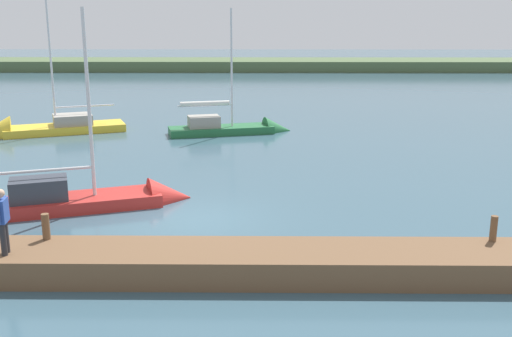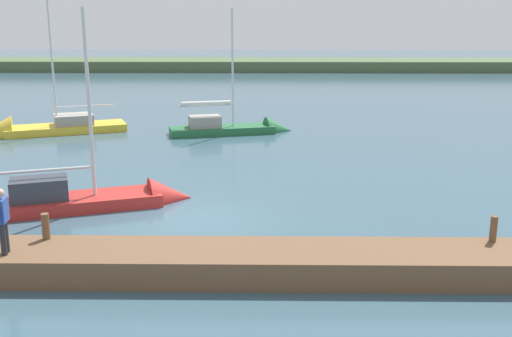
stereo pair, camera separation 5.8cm
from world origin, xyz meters
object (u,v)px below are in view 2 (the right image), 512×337
at_px(person_on_dock, 2,217).
at_px(sailboat_mid_channel, 98,203).
at_px(mooring_post_far, 493,229).
at_px(sailboat_inner_slip, 38,132).
at_px(sailboat_behind_pier, 238,131).
at_px(mooring_post_near, 46,226).

bearing_deg(person_on_dock, sailboat_mid_channel, -102.48).
height_order(mooring_post_far, sailboat_inner_slip, sailboat_inner_slip).
xyz_separation_m(sailboat_inner_slip, sailboat_behind_pier, (-10.73, -0.41, -0.02)).
bearing_deg(person_on_dock, mooring_post_near, -129.13).
bearing_deg(sailboat_inner_slip, mooring_post_near, 89.34).
relative_size(mooring_post_near, sailboat_inner_slip, 0.07).
bearing_deg(sailboat_mid_channel, sailboat_behind_pier, 53.59).
bearing_deg(mooring_post_far, sailboat_mid_channel, -23.29).
xyz_separation_m(sailboat_behind_pier, person_on_dock, (4.69, 18.90, 1.48)).
xyz_separation_m(sailboat_mid_channel, sailboat_behind_pier, (-4.09, -13.08, -0.01)).
distance_m(mooring_post_far, sailboat_behind_pier, 19.31).
height_order(sailboat_mid_channel, sailboat_behind_pier, sailboat_behind_pier).
bearing_deg(sailboat_behind_pier, sailboat_inner_slip, 167.70).
relative_size(mooring_post_near, mooring_post_far, 1.02).
relative_size(sailboat_mid_channel, person_on_dock, 4.51).
bearing_deg(mooring_post_far, sailboat_behind_pier, -68.26).
relative_size(mooring_post_near, person_on_dock, 0.42).
bearing_deg(mooring_post_near, person_on_dock, 57.52).
relative_size(sailboat_mid_channel, sailboat_behind_pier, 0.98).
distance_m(sailboat_inner_slip, person_on_dock, 19.51).
relative_size(sailboat_inner_slip, person_on_dock, 5.73).
distance_m(mooring_post_near, person_on_dock, 1.30).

